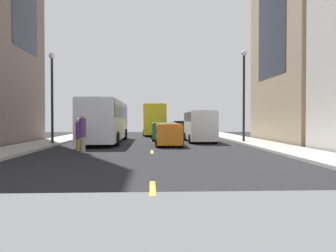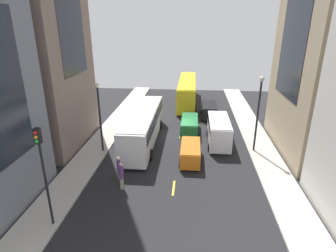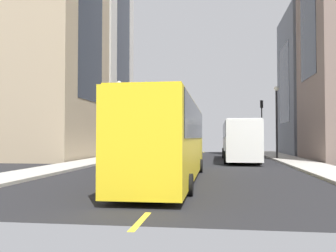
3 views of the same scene
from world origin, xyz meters
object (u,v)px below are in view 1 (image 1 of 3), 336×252
at_px(delivery_van_white, 200,124).
at_px(car_black_0, 183,127).
at_px(city_bus_white, 106,118).
at_px(streetcar_yellow, 155,117).
at_px(car_orange_1, 169,133).
at_px(pedestrian_crossing_near, 78,133).
at_px(pedestrian_waiting_curb, 83,132).
at_px(car_green_2, 162,130).

relative_size(delivery_van_white, car_black_0, 1.28).
height_order(city_bus_white, streetcar_yellow, streetcar_yellow).
bearing_deg(car_orange_1, streetcar_yellow, 92.50).
height_order(car_orange_1, pedestrian_crossing_near, pedestrian_crossing_near).
bearing_deg(car_black_0, car_orange_1, -100.01).
bearing_deg(streetcar_yellow, car_black_0, -64.14).
relative_size(city_bus_white, pedestrian_waiting_curb, 5.73).
distance_m(streetcar_yellow, car_green_2, 11.93).
height_order(streetcar_yellow, pedestrian_waiting_curb, streetcar_yellow).
bearing_deg(car_green_2, car_black_0, 66.51).
xyz_separation_m(car_orange_1, car_green_2, (-0.21, 6.97, 0.01)).
height_order(delivery_van_white, pedestrian_crossing_near, delivery_van_white).
height_order(streetcar_yellow, car_orange_1, streetcar_yellow).
xyz_separation_m(streetcar_yellow, car_black_0, (3.04, -6.27, -1.11)).
distance_m(car_orange_1, pedestrian_waiting_curb, 7.06).
relative_size(car_black_0, car_green_2, 0.97).
relative_size(delivery_van_white, pedestrian_waiting_curb, 2.74).
relative_size(city_bus_white, car_orange_1, 3.02).
bearing_deg(streetcar_yellow, delivery_van_white, -76.07).
relative_size(car_orange_1, car_green_2, 0.86).
distance_m(delivery_van_white, pedestrian_waiting_curb, 12.05).
bearing_deg(streetcar_yellow, car_orange_1, -87.50).
xyz_separation_m(streetcar_yellow, car_green_2, (0.61, -11.86, -1.19)).
height_order(pedestrian_crossing_near, pedestrian_waiting_curb, pedestrian_waiting_curb).
distance_m(car_black_0, pedestrian_crossing_near, 17.95).
distance_m(car_orange_1, car_green_2, 6.97).
bearing_deg(car_black_0, pedestrian_waiting_curb, -112.55).
bearing_deg(city_bus_white, pedestrian_crossing_near, -95.38).
bearing_deg(pedestrian_crossing_near, car_green_2, -155.50).
relative_size(delivery_van_white, pedestrian_crossing_near, 3.03).
relative_size(city_bus_white, car_green_2, 2.60).
bearing_deg(delivery_van_white, city_bus_white, -177.00).
relative_size(delivery_van_white, car_orange_1, 1.44).
bearing_deg(car_black_0, pedestrian_crossing_near, -115.75).
height_order(delivery_van_white, car_green_2, delivery_van_white).
xyz_separation_m(streetcar_yellow, pedestrian_waiting_curb, (-4.22, -23.76, -0.96)).
xyz_separation_m(delivery_van_white, car_orange_1, (-2.80, -4.20, -0.59)).
relative_size(delivery_van_white, car_green_2, 1.24).
xyz_separation_m(pedestrian_crossing_near, pedestrian_waiting_curb, (0.54, -1.32, 0.08)).
xyz_separation_m(city_bus_white, pedestrian_crossing_near, (-0.70, -7.41, -0.93)).
xyz_separation_m(car_orange_1, pedestrian_waiting_curb, (-5.05, -4.93, 0.23)).
bearing_deg(pedestrian_crossing_near, delivery_van_white, -175.62).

